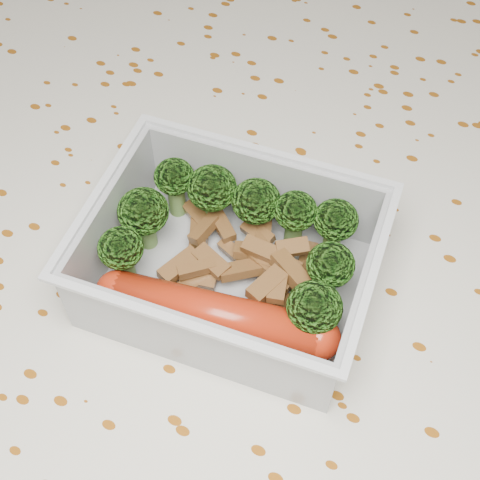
% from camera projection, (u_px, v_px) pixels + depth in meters
% --- Properties ---
extents(dining_table, '(1.40, 0.90, 0.75)m').
position_uv_depth(dining_table, '(240.00, 326.00, 0.57)').
color(dining_table, brown).
rests_on(dining_table, ground).
extents(tablecloth, '(1.46, 0.96, 0.19)m').
position_uv_depth(tablecloth, '(240.00, 296.00, 0.53)').
color(tablecloth, silver).
rests_on(tablecloth, dining_table).
extents(lunch_container, '(0.21, 0.17, 0.07)m').
position_uv_depth(lunch_container, '(231.00, 266.00, 0.47)').
color(lunch_container, '#BBBEC3').
rests_on(lunch_container, tablecloth).
extents(broccoli_florets, '(0.18, 0.12, 0.05)m').
position_uv_depth(broccoli_florets, '(240.00, 228.00, 0.47)').
color(broccoli_florets, '#608C3F').
rests_on(broccoli_florets, lunch_container).
extents(meat_pile, '(0.12, 0.09, 0.03)m').
position_uv_depth(meat_pile, '(248.00, 262.00, 0.48)').
color(meat_pile, brown).
rests_on(meat_pile, lunch_container).
extents(sausage, '(0.17, 0.06, 0.03)m').
position_uv_depth(sausage, '(216.00, 315.00, 0.44)').
color(sausage, '#AC260E').
rests_on(sausage, lunch_container).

